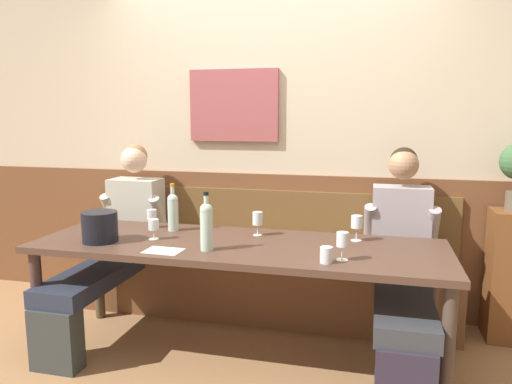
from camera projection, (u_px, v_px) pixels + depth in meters
ground_plane at (230, 372)px, 2.87m from camera, size 6.80×6.80×0.02m
room_wall_back at (270, 129)px, 3.69m from camera, size 6.80×0.12×2.80m
wood_wainscot_panel at (268, 241)px, 3.78m from camera, size 6.80×0.03×1.06m
wall_bench at (262, 280)px, 3.61m from camera, size 2.79×0.42×0.94m
dining_table at (238, 255)px, 2.93m from camera, size 2.49×0.80×0.74m
person_right_seat at (116, 237)px, 3.48m from camera, size 0.49×1.23×1.29m
person_center_right_seat at (402, 258)px, 2.99m from camera, size 0.49×1.22×1.30m
ice_bucket at (100, 227)px, 2.93m from camera, size 0.21×0.21×0.19m
wine_bottle_green_tall at (173, 211)px, 3.21m from camera, size 0.07×0.07×0.32m
wine_bottle_clear_water at (206, 225)px, 2.74m from camera, size 0.07×0.07×0.34m
wine_glass_center_front at (357, 223)px, 2.95m from camera, size 0.07×0.07×0.16m
wine_glass_right_end at (342, 240)px, 2.55m from camera, size 0.06×0.06×0.15m
wine_glass_mid_right at (258, 220)px, 3.08m from camera, size 0.07×0.07×0.15m
wine_glass_center_rear at (152, 215)px, 3.30m from camera, size 0.07×0.07×0.13m
wine_glass_mid_left at (154, 226)px, 2.99m from camera, size 0.06×0.06×0.13m
water_tumbler_left at (326, 255)px, 2.52m from camera, size 0.07×0.07×0.09m
tasting_sheet_left_guest at (163, 251)px, 2.74m from camera, size 0.22×0.16×0.00m
corner_pedestal at (510, 276)px, 3.22m from camera, size 0.28×0.28×0.89m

